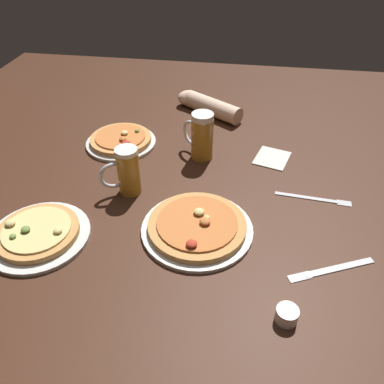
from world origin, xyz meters
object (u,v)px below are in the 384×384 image
at_px(beer_mug_amber, 127,171).
at_px(ramekin_sauce, 287,315).
at_px(napkin_folded, 272,158).
at_px(pizza_plate_far, 121,140).
at_px(diner_arm, 206,105).
at_px(knife_spare, 331,269).
at_px(pizza_plate_near, 197,227).
at_px(beer_mug_dark, 200,136).
at_px(pizza_plate_side, 38,234).
at_px(fork_spare, 315,198).

bearing_deg(beer_mug_amber, ramekin_sauce, -39.85).
height_order(beer_mug_amber, napkin_folded, beer_mug_amber).
height_order(pizza_plate_far, napkin_folded, pizza_plate_far).
bearing_deg(diner_arm, napkin_folded, -49.23).
bearing_deg(pizza_plate_far, knife_spare, -35.88).
height_order(pizza_plate_near, knife_spare, pizza_plate_near).
xyz_separation_m(pizza_plate_near, beer_mug_dark, (-0.04, 0.39, 0.07)).
relative_size(pizza_plate_far, ramekin_sauce, 5.17).
distance_m(beer_mug_dark, ramekin_sauce, 0.70).
distance_m(pizza_plate_side, beer_mug_dark, 0.62).
bearing_deg(diner_arm, fork_spare, -52.71).
height_order(napkin_folded, diner_arm, diner_arm).
xyz_separation_m(napkin_folded, fork_spare, (0.13, -0.21, -0.00)).
bearing_deg(napkin_folded, ramekin_sauce, -87.92).
distance_m(pizza_plate_near, pizza_plate_far, 0.55).
height_order(knife_spare, diner_arm, diner_arm).
relative_size(pizza_plate_side, ramekin_sauce, 5.54).
xyz_separation_m(ramekin_sauce, knife_spare, (0.12, 0.16, -0.02)).
relative_size(pizza_plate_far, beer_mug_amber, 1.66).
bearing_deg(pizza_plate_side, ramekin_sauce, -13.37).
height_order(ramekin_sauce, napkin_folded, ramekin_sauce).
xyz_separation_m(pizza_plate_far, diner_arm, (0.29, 0.31, 0.02)).
distance_m(pizza_plate_near, knife_spare, 0.37).
bearing_deg(napkin_folded, pizza_plate_far, 178.60).
relative_size(pizza_plate_side, diner_arm, 0.95).
bearing_deg(pizza_plate_side, pizza_plate_near, 12.32).
height_order(beer_mug_dark, fork_spare, beer_mug_dark).
bearing_deg(pizza_plate_near, pizza_plate_far, 129.73).
bearing_deg(fork_spare, beer_mug_amber, -175.13).
distance_m(beer_mug_dark, napkin_folded, 0.27).
relative_size(pizza_plate_far, napkin_folded, 2.03).
relative_size(ramekin_sauce, fork_spare, 0.22).
bearing_deg(fork_spare, pizza_plate_near, -150.23).
height_order(ramekin_sauce, diner_arm, diner_arm).
bearing_deg(pizza_plate_side, beer_mug_amber, 51.79).
xyz_separation_m(pizza_plate_far, beer_mug_dark, (0.31, -0.04, 0.07)).
bearing_deg(fork_spare, knife_spare, -87.26).
distance_m(pizza_plate_near, ramekin_sauce, 0.35).
distance_m(pizza_plate_far, pizza_plate_side, 0.53).
relative_size(pizza_plate_side, fork_spare, 1.20).
bearing_deg(pizza_plate_near, knife_spare, -14.05).
bearing_deg(pizza_plate_near, ramekin_sauce, -46.75).
bearing_deg(beer_mug_dark, pizza_plate_near, -83.38).
distance_m(pizza_plate_near, napkin_folded, 0.46).
relative_size(knife_spare, diner_arm, 0.77).
bearing_deg(knife_spare, ramekin_sauce, -126.13).
xyz_separation_m(pizza_plate_side, beer_mug_dark, (0.39, 0.48, 0.07)).
relative_size(ramekin_sauce, napkin_folded, 0.39).
xyz_separation_m(beer_mug_amber, knife_spare, (0.60, -0.24, -0.08)).
xyz_separation_m(beer_mug_amber, fork_spare, (0.59, 0.05, -0.08)).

